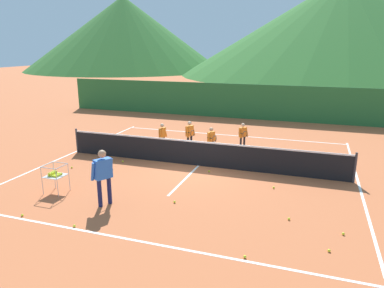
# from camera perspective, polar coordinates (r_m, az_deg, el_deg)

# --- Properties ---
(ground_plane) EXTENTS (120.00, 120.00, 0.00)m
(ground_plane) POSITION_cam_1_polar(r_m,az_deg,el_deg) (13.83, 1.05, -3.45)
(ground_plane) COLOR #BC6038
(line_baseline_near) EXTENTS (11.27, 0.08, 0.01)m
(line_baseline_near) POSITION_cam_1_polar(r_m,az_deg,el_deg) (9.01, -10.57, -14.49)
(line_baseline_near) COLOR white
(line_baseline_near) RESTS_ON ground
(line_baseline_far) EXTENTS (11.27, 0.08, 0.01)m
(line_baseline_far) POSITION_cam_1_polar(r_m,az_deg,el_deg) (18.60, 5.92, 1.40)
(line_baseline_far) COLOR white
(line_baseline_far) RESTS_ON ground
(line_sideline_west) EXTENTS (0.08, 10.87, 0.01)m
(line_sideline_west) POSITION_cam_1_polar(r_m,az_deg,el_deg) (16.37, -18.08, -1.22)
(line_sideline_west) COLOR white
(line_sideline_west) RESTS_ON ground
(line_sideline_east) EXTENTS (0.08, 10.87, 0.01)m
(line_sideline_east) POSITION_cam_1_polar(r_m,az_deg,el_deg) (13.33, 24.88, -5.63)
(line_sideline_east) COLOR white
(line_sideline_east) RESTS_ON ground
(line_service_center) EXTENTS (0.08, 6.13, 0.01)m
(line_service_center) POSITION_cam_1_polar(r_m,az_deg,el_deg) (13.83, 1.05, -3.44)
(line_service_center) COLOR white
(line_service_center) RESTS_ON ground
(tennis_net) EXTENTS (11.02, 0.08, 1.05)m
(tennis_net) POSITION_cam_1_polar(r_m,az_deg,el_deg) (13.67, 1.06, -1.47)
(tennis_net) COLOR #333338
(tennis_net) RESTS_ON ground
(instructor) EXTENTS (0.52, 0.83, 1.65)m
(instructor) POSITION_cam_1_polar(r_m,az_deg,el_deg) (10.49, -13.88, -4.38)
(instructor) COLOR #191E4C
(instructor) RESTS_ON ground
(student_0) EXTENTS (0.25, 0.48, 1.21)m
(student_0) POSITION_cam_1_polar(r_m,az_deg,el_deg) (15.69, -4.71, 1.53)
(student_0) COLOR black
(student_0) RESTS_ON ground
(student_1) EXTENTS (0.42, 0.69, 1.29)m
(student_1) POSITION_cam_1_polar(r_m,az_deg,el_deg) (15.69, -0.36, 1.79)
(student_1) COLOR black
(student_1) RESTS_ON ground
(student_2) EXTENTS (0.41, 0.66, 1.19)m
(student_2) POSITION_cam_1_polar(r_m,az_deg,el_deg) (14.98, 3.08, 0.87)
(student_2) COLOR black
(student_2) RESTS_ON ground
(student_3) EXTENTS (0.40, 0.68, 1.21)m
(student_3) POSITION_cam_1_polar(r_m,az_deg,el_deg) (15.86, 8.07, 1.59)
(student_3) COLOR black
(student_3) RESTS_ON ground
(ball_cart) EXTENTS (0.58, 0.58, 0.90)m
(ball_cart) POSITION_cam_1_polar(r_m,az_deg,el_deg) (11.97, -20.92, -4.53)
(ball_cart) COLOR #B7B7BC
(ball_cart) RESTS_ON ground
(tennis_ball_0) EXTENTS (0.07, 0.07, 0.07)m
(tennis_ball_0) POSITION_cam_1_polar(r_m,az_deg,el_deg) (10.66, -2.79, -9.14)
(tennis_ball_0) COLOR yellow
(tennis_ball_0) RESTS_ON ground
(tennis_ball_1) EXTENTS (0.07, 0.07, 0.07)m
(tennis_ball_1) POSITION_cam_1_polar(r_m,az_deg,el_deg) (14.26, -18.52, -3.54)
(tennis_ball_1) COLOR yellow
(tennis_ball_1) RESTS_ON ground
(tennis_ball_2) EXTENTS (0.07, 0.07, 0.07)m
(tennis_ball_2) POSITION_cam_1_polar(r_m,az_deg,el_deg) (10.01, 15.10, -11.38)
(tennis_ball_2) COLOR yellow
(tennis_ball_2) RESTS_ON ground
(tennis_ball_3) EXTENTS (0.07, 0.07, 0.07)m
(tennis_ball_3) POSITION_cam_1_polar(r_m,az_deg,el_deg) (9.81, -18.15, -12.23)
(tennis_ball_3) COLOR yellow
(tennis_ball_3) RESTS_ON ground
(tennis_ball_4) EXTENTS (0.07, 0.07, 0.07)m
(tennis_ball_4) POSITION_cam_1_polar(r_m,az_deg,el_deg) (11.96, 12.81, -6.73)
(tennis_ball_4) COLOR yellow
(tennis_ball_4) RESTS_ON ground
(tennis_ball_5) EXTENTS (0.07, 0.07, 0.07)m
(tennis_ball_5) POSITION_cam_1_polar(r_m,az_deg,el_deg) (9.72, 22.85, -12.97)
(tennis_ball_5) COLOR yellow
(tennis_ball_5) RESTS_ON ground
(tennis_ball_6) EXTENTS (0.07, 0.07, 0.07)m
(tennis_ball_6) POSITION_cam_1_polar(r_m,az_deg,el_deg) (8.90, 20.90, -15.50)
(tennis_ball_6) COLOR yellow
(tennis_ball_6) RESTS_ON ground
(tennis_ball_7) EXTENTS (0.07, 0.07, 0.07)m
(tennis_ball_7) POSITION_cam_1_polar(r_m,az_deg,el_deg) (14.48, -10.91, -2.72)
(tennis_ball_7) COLOR yellow
(tennis_ball_7) RESTS_ON ground
(tennis_ball_8) EXTENTS (0.07, 0.07, 0.07)m
(tennis_ball_8) POSITION_cam_1_polar(r_m,az_deg,el_deg) (10.88, -25.30, -10.16)
(tennis_ball_8) COLOR yellow
(tennis_ball_8) RESTS_ON ground
(tennis_ball_9) EXTENTS (0.07, 0.07, 0.07)m
(tennis_ball_9) POSITION_cam_1_polar(r_m,az_deg,el_deg) (8.23, 8.37, -17.24)
(tennis_ball_9) COLOR yellow
(tennis_ball_9) RESTS_ON ground
(tennis_ball_10) EXTENTS (0.07, 0.07, 0.07)m
(tennis_ball_10) POSITION_cam_1_polar(r_m,az_deg,el_deg) (13.14, 2.73, -4.33)
(tennis_ball_10) COLOR yellow
(tennis_ball_10) RESTS_ON ground
(windscreen_fence) EXTENTS (24.79, 0.08, 2.17)m
(windscreen_fence) POSITION_cam_1_polar(r_m,az_deg,el_deg) (22.83, 8.65, 6.66)
(windscreen_fence) COLOR #286B33
(windscreen_fence) RESTS_ON ground
(hill_0) EXTENTS (37.03, 37.03, 13.44)m
(hill_0) POSITION_cam_1_polar(r_m,az_deg,el_deg) (72.57, -10.68, 16.82)
(hill_0) COLOR #2D6628
(hill_0) RESTS_ON ground
(hill_2) EXTENTS (49.18, 49.18, 14.55)m
(hill_2) POSITION_cam_1_polar(r_m,az_deg,el_deg) (62.08, 22.72, 16.77)
(hill_2) COLOR #2D6628
(hill_2) RESTS_ON ground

